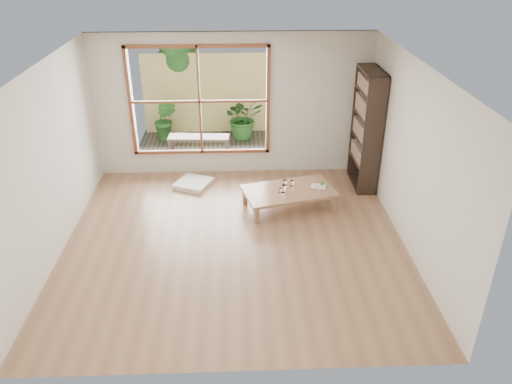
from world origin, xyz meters
TOP-DOWN VIEW (x-y plane):
  - ground at (0.00, 0.00)m, footprint 5.00×5.00m
  - low_table at (0.90, 0.99)m, footprint 1.63×1.17m
  - floor_cushion at (-0.75, 1.85)m, footprint 0.75×0.75m
  - bookshelf at (2.31, 1.82)m, footprint 0.33×0.94m
  - glass_tall at (0.81, 0.92)m, footprint 0.07×0.07m
  - glass_mid at (0.96, 1.14)m, footprint 0.07×0.07m
  - glass_short at (0.85, 1.18)m, footprint 0.07×0.07m
  - glass_small at (0.75, 0.92)m, footprint 0.06×0.06m
  - food_tray at (1.41, 1.09)m, footprint 0.29×0.24m
  - deck at (-0.60, 3.56)m, footprint 2.80×2.00m
  - garden_bench at (-0.72, 3.23)m, footprint 1.25×0.44m
  - bamboo_fence at (-0.60, 4.56)m, footprint 2.80×0.06m
  - shrub_right at (0.21, 4.14)m, footprint 0.99×0.91m
  - shrub_left at (-1.49, 4.10)m, footprint 0.56×0.48m
  - garden_tree at (-1.28, 4.86)m, footprint 1.04×0.85m

SIDE VIEW (x-z plane):
  - ground at x=0.00m, z-range 0.00..0.00m
  - deck at x=-0.60m, z-range -0.03..0.03m
  - floor_cushion at x=-0.75m, z-range 0.00..0.08m
  - low_table at x=0.90m, z-range 0.12..0.44m
  - food_tray at x=1.41m, z-range 0.30..0.38m
  - garden_bench at x=-0.72m, z-range 0.16..0.55m
  - glass_small at x=0.75m, z-range 0.32..0.39m
  - glass_short at x=0.85m, z-range 0.32..0.41m
  - glass_mid at x=0.96m, z-range 0.32..0.42m
  - glass_tall at x=0.81m, z-range 0.32..0.45m
  - shrub_left at x=-1.49m, z-range 0.03..0.93m
  - shrub_right at x=0.21m, z-range 0.03..0.95m
  - bamboo_fence at x=-0.60m, z-range 0.00..1.80m
  - bookshelf at x=2.31m, z-range 0.00..2.09m
  - garden_tree at x=-1.28m, z-range 0.52..2.74m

